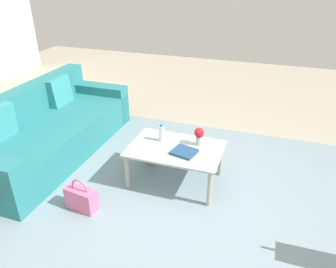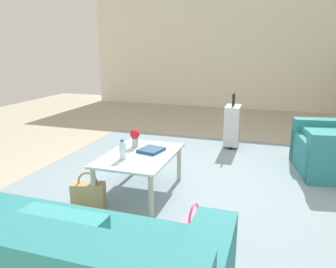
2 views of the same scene
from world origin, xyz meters
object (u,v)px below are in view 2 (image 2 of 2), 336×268
coffee_table (140,159)px  suitcase_silver (232,125)px  coffee_table_book (151,150)px  flower_vase (135,136)px  handbag_tan (88,194)px  handbag_pink (193,230)px  water_bottle (123,150)px

coffee_table → suitcase_silver: suitcase_silver is taller
coffee_table_book → flower_vase: (-0.10, -0.23, 0.11)m
handbag_tan → handbag_pink: bearing=74.5°
handbag_pink → coffee_table_book: bearing=-141.8°
suitcase_silver → handbag_pink: size_ratio=2.37×
water_bottle → flower_vase: flower_vase is taller
suitcase_silver → handbag_tan: bearing=-23.8°
flower_vase → handbag_tan: 0.82m
suitcase_silver → handbag_tan: (2.43, -1.07, -0.23)m
coffee_table → coffee_table_book: coffee_table_book is taller
coffee_table → flower_vase: bearing=-145.7°
handbag_pink → handbag_tan: (-0.31, -1.13, 0.00)m
suitcase_silver → handbag_pink: (2.75, 0.06, -0.23)m
coffee_table → handbag_tan: coffee_table is taller
coffee_table → coffee_table_book: 0.16m
water_bottle → coffee_table_book: size_ratio=0.83×
flower_vase → handbag_tan: size_ratio=0.57×
water_bottle → flower_vase: size_ratio=1.00×
water_bottle → flower_vase: (-0.42, -0.05, 0.03)m
suitcase_silver → flower_vase: bearing=-25.5°
coffee_table → water_bottle: bearing=-26.6°
flower_vase → coffee_table_book: bearing=66.5°
water_bottle → suitcase_silver: (-2.20, 0.80, -0.18)m
coffee_table_book → suitcase_silver: (-1.88, 0.62, -0.10)m
flower_vase → handbag_tan: flower_vase is taller
coffee_table → suitcase_silver: (-2.00, 0.70, -0.03)m
handbag_pink → handbag_tan: 1.18m
coffee_table → coffee_table_book: (-0.12, 0.08, 0.07)m
coffee_table_book → coffee_table: bearing=-20.8°
flower_vase → suitcase_silver: 1.98m
coffee_table_book → water_bottle: bearing=-16.5°
coffee_table → handbag_pink: 1.10m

